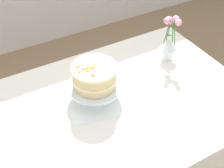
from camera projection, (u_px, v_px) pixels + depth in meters
name	position (u px, v px, depth m)	size (l,w,h in m)	color
dining_table	(123.00, 114.00, 1.68)	(1.40, 1.00, 0.74)	white
linen_napkin	(95.00, 98.00, 1.65)	(0.32, 0.32, 0.00)	white
cake_stand	(95.00, 87.00, 1.59)	(0.29, 0.29, 0.10)	silver
layer_cake	(94.00, 76.00, 1.54)	(0.23, 0.23, 0.13)	beige
flower_vase	(169.00, 41.00, 1.83)	(0.11, 0.12, 0.30)	silver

